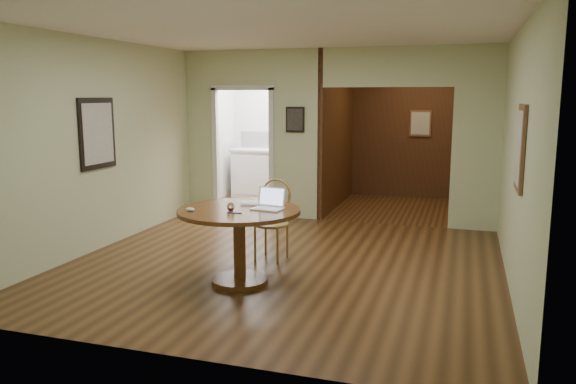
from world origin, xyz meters
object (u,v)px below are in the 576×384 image
(dining_table, at_px, (239,228))
(chair, at_px, (273,215))
(open_laptop, at_px, (270,203))
(closed_laptop, at_px, (255,204))

(dining_table, height_order, chair, chair)
(chair, xyz_separation_m, open_laptop, (0.25, -0.85, 0.32))
(dining_table, distance_m, open_laptop, 0.42)
(chair, bearing_deg, closed_laptop, -80.68)
(open_laptop, relative_size, closed_laptop, 0.94)
(chair, relative_size, open_laptop, 2.90)
(open_laptop, height_order, closed_laptop, open_laptop)
(dining_table, bearing_deg, open_laptop, 22.66)
(dining_table, xyz_separation_m, chair, (0.04, 0.97, -0.05))
(chair, bearing_deg, open_laptop, -67.77)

